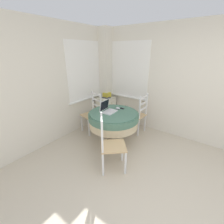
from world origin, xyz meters
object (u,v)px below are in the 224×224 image
object	(u,v)px
cell_phone	(122,108)
dining_chair_near_back_window	(93,114)
laptop	(108,109)
storage_box	(107,95)
corner_cabinet	(106,109)
dining_chair_near_right_window	(138,115)
book_on_cabinet	(106,98)
round_dining_table	(114,119)
dining_chair_camera_near	(110,145)
computer_mouse	(118,108)

from	to	relation	value
cell_phone	dining_chair_near_back_window	distance (m)	0.85
laptop	storage_box	world-z (taller)	laptop
cell_phone	corner_cabinet	size ratio (longest dim) A/B	0.17
dining_chair_near_right_window	book_on_cabinet	size ratio (longest dim) A/B	4.63
dining_chair_near_right_window	storage_box	xyz separation A→B (m)	(0.16, 1.10, 0.30)
dining_chair_near_back_window	round_dining_table	bearing A→B (deg)	-101.81
round_dining_table	book_on_cabinet	bearing A→B (deg)	45.29
dining_chair_near_right_window	storage_box	size ratio (longest dim) A/B	5.15
cell_phone	storage_box	xyz separation A→B (m)	(0.64, 0.93, 0.01)
dining_chair_near_right_window	storage_box	distance (m)	1.15
dining_chair_near_back_window	dining_chair_camera_near	xyz separation A→B (m)	(-0.84, -1.20, 0.00)
dining_chair_near_back_window	laptop	bearing A→B (deg)	-106.89
round_dining_table	cell_phone	world-z (taller)	cell_phone
laptop	storage_box	size ratio (longest dim) A/B	1.65
dining_chair_camera_near	book_on_cabinet	distance (m)	2.03
computer_mouse	round_dining_table	bearing A→B (deg)	-171.60
round_dining_table	storage_box	distance (m)	1.32
dining_chair_near_right_window	storage_box	world-z (taller)	dining_chair_near_right_window
storage_box	book_on_cabinet	world-z (taller)	storage_box
computer_mouse	corner_cabinet	xyz separation A→B (m)	(0.70, 0.89, -0.43)
computer_mouse	dining_chair_near_back_window	xyz separation A→B (m)	(-0.04, 0.74, -0.30)
laptop	dining_chair_near_back_window	size ratio (longest dim) A/B	0.32
laptop	corner_cabinet	size ratio (longest dim) A/B	0.47
laptop	dining_chair_camera_near	bearing A→B (deg)	-139.58
laptop	computer_mouse	world-z (taller)	laptop
laptop	round_dining_table	bearing A→B (deg)	-74.53
storage_box	book_on_cabinet	size ratio (longest dim) A/B	0.90
computer_mouse	dining_chair_near_back_window	distance (m)	0.80
laptop	book_on_cabinet	distance (m)	1.18
cell_phone	corner_cabinet	bearing A→B (deg)	57.44
cell_phone	dining_chair_camera_near	distance (m)	1.09
dining_chair_near_back_window	dining_chair_near_right_window	bearing A→B (deg)	-57.33
computer_mouse	book_on_cabinet	distance (m)	1.08
laptop	book_on_cabinet	size ratio (longest dim) A/B	1.49
book_on_cabinet	corner_cabinet	bearing A→B (deg)	54.12
dining_chair_near_right_window	book_on_cabinet	xyz separation A→B (m)	(0.09, 1.06, 0.24)
round_dining_table	book_on_cabinet	size ratio (longest dim) A/B	4.87
dining_chair_near_right_window	cell_phone	bearing A→B (deg)	160.82
round_dining_table	cell_phone	distance (m)	0.33
dining_chair_near_right_window	dining_chair_camera_near	bearing A→B (deg)	-170.83
dining_chair_camera_near	laptop	bearing A→B (deg)	40.42
laptop	book_on_cabinet	xyz separation A→B (m)	(0.90, 0.75, -0.09)
computer_mouse	book_on_cabinet	world-z (taller)	computer_mouse
dining_chair_camera_near	storage_box	world-z (taller)	dining_chair_camera_near
computer_mouse	dining_chair_camera_near	world-z (taller)	dining_chair_camera_near
round_dining_table	book_on_cabinet	xyz separation A→B (m)	(0.87, 0.88, 0.11)
dining_chair_near_back_window	storage_box	xyz separation A→B (m)	(0.78, 0.14, 0.30)
round_dining_table	corner_cabinet	bearing A→B (deg)	45.64
round_dining_table	computer_mouse	distance (m)	0.27
storage_box	dining_chair_camera_near	bearing A→B (deg)	-140.52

